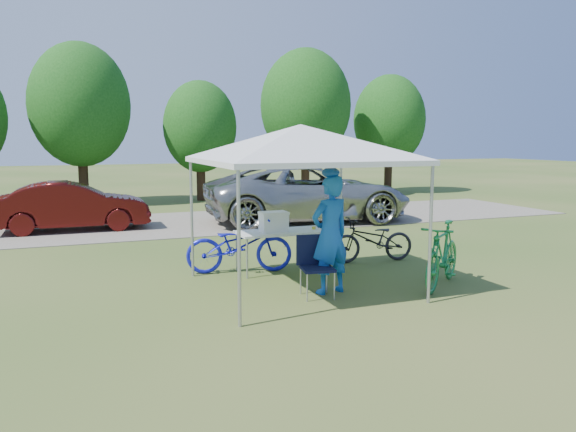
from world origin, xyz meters
name	(u,v)px	position (x,y,z in m)	size (l,w,h in m)	color
ground	(300,288)	(0.00, 0.00, 0.00)	(100.00, 100.00, 0.00)	#2D5119
gravel_strip	(197,223)	(0.00, 8.00, 0.01)	(24.00, 5.00, 0.02)	gray
canopy	(301,129)	(0.00, 0.00, 2.65)	(4.53, 4.53, 3.00)	#A5A5AA
treeline	(154,112)	(-0.29, 14.05, 3.53)	(24.89, 4.28, 6.30)	#382314
folding_table	(286,233)	(0.26, 1.32, 0.73)	(1.87, 0.78, 0.77)	white
folding_chair	(314,260)	(0.05, -0.46, 0.57)	(0.57, 0.59, 0.97)	black
cooler	(274,221)	(0.01, 1.32, 0.96)	(0.51, 0.35, 0.37)	white
ice_cream_cup	(314,228)	(0.81, 1.27, 0.80)	(0.07, 0.07, 0.06)	gold
cyclist	(330,235)	(0.35, -0.42, 0.96)	(0.70, 0.46, 1.93)	blue
bike_blue	(239,245)	(-0.62, 1.48, 0.52)	(0.69, 1.97, 1.04)	#1619C6
bike_green	(442,255)	(2.27, -0.78, 0.56)	(0.52, 1.85, 1.11)	#1D8241
bike_dark	(373,240)	(2.18, 1.37, 0.46)	(0.61, 1.74, 0.91)	black
minivan	(308,193)	(3.18, 6.99, 0.88)	(2.86, 6.19, 1.72)	#A0A19D
sedan	(72,206)	(-3.48, 7.78, 0.68)	(1.41, 4.03, 1.33)	#420C0B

